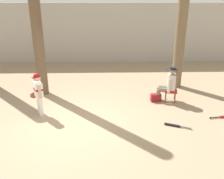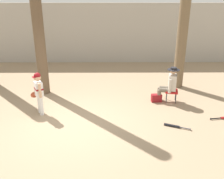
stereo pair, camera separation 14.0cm
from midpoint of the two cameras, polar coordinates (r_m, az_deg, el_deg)
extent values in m
plane|color=#9E8466|center=(6.93, -9.50, -8.24)|extent=(60.00, 60.00, 0.00)
cube|color=#ADA89E|center=(13.17, -5.91, 12.92)|extent=(18.00, 0.36, 3.04)
cylinder|color=brown|center=(8.75, -18.13, 18.09)|extent=(0.38, 0.38, 6.11)
cone|color=brown|center=(9.37, -16.04, -0.81)|extent=(0.57, 0.57, 0.23)
cylinder|color=brown|center=(9.50, 15.63, 15.52)|extent=(0.38, 0.38, 5.13)
cone|color=brown|center=(10.04, 14.21, 0.84)|extent=(0.51, 0.51, 0.23)
cylinder|color=white|center=(7.56, -16.75, -3.86)|extent=(0.12, 0.12, 0.58)
cylinder|color=white|center=(7.72, -17.09, -3.37)|extent=(0.12, 0.12, 0.58)
cube|color=white|center=(7.45, -17.33, -0.04)|extent=(0.32, 0.36, 0.44)
cube|color=maroon|center=(7.44, -17.35, 0.12)|extent=(0.33, 0.37, 0.05)
sphere|color=tan|center=(7.33, -17.63, 2.51)|extent=(0.20, 0.20, 0.20)
sphere|color=maroon|center=(7.32, -17.68, 2.96)|extent=(0.19, 0.19, 0.19)
cube|color=maroon|center=(7.31, -18.34, 2.65)|extent=(0.16, 0.17, 0.02)
cylinder|color=tan|center=(7.21, -17.04, -0.36)|extent=(0.11, 0.11, 0.42)
cylinder|color=tan|center=(7.66, -17.95, -0.17)|extent=(0.11, 0.11, 0.40)
ellipsoid|color=#AD472D|center=(7.72, -18.28, -1.31)|extent=(0.25, 0.21, 0.18)
cube|color=red|center=(8.41, 13.08, -0.26)|extent=(0.47, 0.47, 0.06)
cylinder|color=#333338|center=(8.33, 11.98, -1.78)|extent=(0.02, 0.02, 0.38)
cylinder|color=#333338|center=(8.61, 11.95, -1.02)|extent=(0.02, 0.02, 0.38)
cylinder|color=#333338|center=(8.35, 14.04, -1.91)|extent=(0.02, 0.02, 0.38)
cylinder|color=#333338|center=(8.63, 13.94, -1.15)|extent=(0.02, 0.02, 0.38)
cylinder|color=#6B6051|center=(8.36, 10.28, -1.38)|extent=(0.13, 0.13, 0.43)
cylinder|color=#6B6051|center=(8.55, 10.30, -0.88)|extent=(0.13, 0.13, 0.43)
cylinder|color=#6B6051|center=(8.29, 11.76, -0.10)|extent=(0.42, 0.23, 0.15)
cylinder|color=#6B6051|center=(8.48, 11.74, 0.38)|extent=(0.42, 0.23, 0.15)
cube|color=beige|center=(8.30, 13.26, 1.73)|extent=(0.31, 0.40, 0.52)
cylinder|color=beige|center=(8.11, 12.72, 0.86)|extent=(0.11, 0.11, 0.46)
cylinder|color=beige|center=(8.53, 12.64, 1.87)|extent=(0.11, 0.11, 0.46)
sphere|color=tan|center=(8.18, 13.49, 4.37)|extent=(0.22, 0.22, 0.22)
cylinder|color=#232328|center=(8.17, 13.51, 4.59)|extent=(0.40, 0.40, 0.02)
cylinder|color=#232328|center=(8.17, 13.53, 4.82)|extent=(0.20, 0.20, 0.09)
cube|color=maroon|center=(8.39, 9.70, -1.88)|extent=(0.35, 0.21, 0.26)
cylinder|color=black|center=(7.77, 22.50, -6.04)|extent=(0.33, 0.08, 0.03)
cylinder|color=black|center=(7.68, 21.48, -6.19)|extent=(0.02, 0.06, 0.06)
cylinder|color=black|center=(6.97, 13.31, -8.06)|extent=(0.41, 0.23, 0.07)
cylinder|color=#4C4C51|center=(6.94, 16.21, -8.50)|extent=(0.27, 0.14, 0.03)
cylinder|color=#4C4C51|center=(6.93, 17.37, -8.68)|extent=(0.04, 0.06, 0.06)
camera|label=1|loc=(0.07, -90.55, -0.21)|focal=39.18mm
camera|label=2|loc=(0.07, 89.45, 0.21)|focal=39.18mm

